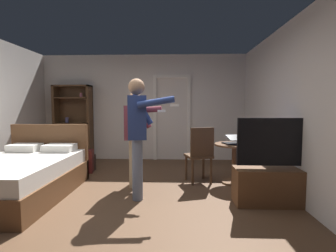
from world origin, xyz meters
name	(u,v)px	position (x,y,z in m)	size (l,w,h in m)	color
ground_plane	(116,203)	(0.00, 0.00, 0.00)	(6.45, 6.45, 0.00)	brown
wall_back	(144,108)	(0.00, 2.99, 1.32)	(5.30, 0.12, 2.63)	silver
wall_right	(309,109)	(2.59, 0.00, 1.32)	(0.12, 6.10, 2.63)	silver
doorway_frame	(172,111)	(0.72, 2.91, 1.22)	(0.93, 0.08, 2.13)	white
bed	(20,176)	(-1.51, 0.24, 0.30)	(1.41, 2.03, 1.02)	brown
bookshelf	(74,120)	(-1.73, 2.77, 1.01)	(0.91, 0.32, 1.87)	#4C331E
tv_flatscreen	(277,180)	(2.23, 0.05, 0.34)	(1.15, 0.40, 1.20)	brown
side_table	(234,156)	(1.85, 0.99, 0.48)	(0.68, 0.68, 0.70)	brown
laptop	(234,141)	(1.83, 0.95, 0.75)	(0.40, 0.41, 0.17)	black
bottle_on_table	(244,138)	(1.99, 0.91, 0.81)	(0.06, 0.06, 0.25)	#1E552E
wooden_chair	(200,152)	(1.26, 0.98, 0.54)	(0.52, 0.52, 0.99)	#4C331E
person_blue_shirt	(138,128)	(0.27, 0.27, 1.03)	(0.79, 0.63, 1.75)	slate
person_striped_shirt	(136,132)	(0.15, 0.85, 0.92)	(0.67, 0.63, 1.59)	tan
suitcase_dark	(79,163)	(-1.20, 1.70, 0.16)	(0.61, 0.34, 0.33)	black
suitcase_small	(78,161)	(-1.16, 1.59, 0.23)	(0.58, 0.29, 0.46)	#4C1919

